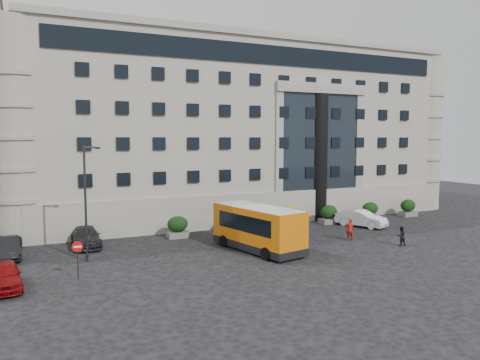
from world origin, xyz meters
The scene contains 22 objects.
ground centered at (0.00, 0.00, 0.00)m, with size 120.00×120.00×0.00m, color black.
civic_building centered at (6.00, 22.00, 9.00)m, with size 44.00×24.00×18.00m, color gray.
entrance_column centered at (12.00, 10.30, 6.50)m, with size 1.80×1.80×13.00m, color black.
hedge_a centered at (-4.00, 7.80, 0.93)m, with size 1.80×1.26×1.84m.
hedge_b centered at (1.20, 7.80, 0.93)m, with size 1.80×1.26×1.84m.
hedge_c centered at (6.40, 7.80, 0.93)m, with size 1.80×1.26×1.84m.
hedge_d centered at (11.60, 7.80, 0.93)m, with size 1.80×1.26×1.84m.
hedge_e centered at (16.80, 7.80, 0.93)m, with size 1.80×1.26×1.84m.
hedge_f centered at (22.00, 7.80, 0.93)m, with size 1.80×1.26×1.84m.
street_lamp centered at (-11.94, 3.00, 4.37)m, with size 1.16×0.18×8.00m.
bus_stop_sign centered at (5.50, 5.00, 1.73)m, with size 0.50×0.08×2.52m.
no_entry_sign centered at (-13.00, -1.04, 1.65)m, with size 0.64×0.16×2.32m.
minibus centered at (0.12, 0.85, 1.84)m, with size 4.37×8.40×3.34m.
red_truck centered at (-12.73, 18.37, 1.38)m, with size 2.95×5.27×2.69m.
parked_car_a centered at (-17.00, -1.19, 0.77)m, with size 1.82×4.53×1.54m, color maroon.
parked_car_b centered at (-17.00, 6.26, 0.75)m, with size 1.58×4.54×1.49m, color black.
parked_car_c centered at (-11.50, 7.75, 0.75)m, with size 2.09×5.14×1.49m, color black.
parked_car_d centered at (-17.00, 10.78, 0.63)m, with size 2.11×4.57×1.27m, color black.
white_taxi centered at (13.45, 5.15, 0.80)m, with size 1.70×4.87×1.61m, color silver.
pedestrian_a centered at (8.75, 0.87, 0.90)m, with size 0.65×0.43×1.79m, color maroon.
pedestrian_b centered at (11.10, -2.51, 0.78)m, with size 0.75×0.59×1.55m, color black.
pedestrian_c centered at (3.00, -0.11, 0.81)m, with size 1.04×0.60×1.61m, color black.
Camera 1 is at (-15.77, -30.07, 8.48)m, focal length 35.00 mm.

